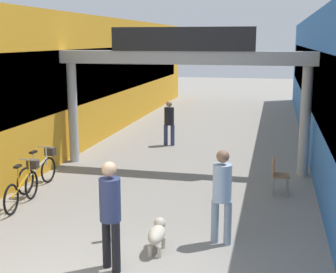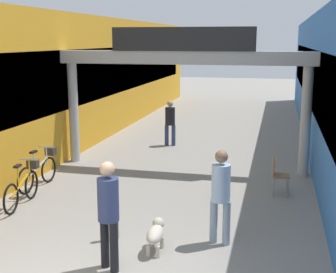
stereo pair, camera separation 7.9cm
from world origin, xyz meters
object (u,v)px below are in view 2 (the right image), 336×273
(pedestrian_carrying_crate, at_px, (170,120))
(bicycle_orange_second, at_px, (24,186))
(pedestrian_companion, at_px, (221,191))
(cafe_chair_wood_nearer, at_px, (277,173))
(bicycle_silver_third, at_px, (40,170))
(pedestrian_with_dog, at_px, (108,208))
(dog_on_leash, at_px, (156,233))
(bollard_post_metal, at_px, (116,213))

(pedestrian_carrying_crate, xyz_separation_m, bicycle_orange_second, (-1.85, -6.58, -0.46))
(pedestrian_companion, distance_m, bicycle_orange_second, 4.70)
(pedestrian_carrying_crate, xyz_separation_m, cafe_chair_wood_nearer, (3.69, -4.57, -0.36))
(bicycle_orange_second, xyz_separation_m, bicycle_silver_third, (-0.28, 1.26, 0.00))
(pedestrian_companion, relative_size, bicycle_silver_third, 1.04)
(pedestrian_with_dog, xyz_separation_m, pedestrian_companion, (1.61, 1.38, -0.03))
(pedestrian_with_dog, bearing_deg, cafe_chair_wood_nearer, 59.72)
(bicycle_silver_third, xyz_separation_m, cafe_chair_wood_nearer, (5.81, 0.75, 0.10))
(dog_on_leash, bearing_deg, bicycle_silver_third, 142.63)
(pedestrian_companion, xyz_separation_m, bollard_post_metal, (-1.89, -0.26, -0.48))
(pedestrian_with_dog, relative_size, bollard_post_metal, 1.76)
(pedestrian_with_dog, relative_size, pedestrian_companion, 1.03)
(bicycle_silver_third, bearing_deg, pedestrian_companion, -25.64)
(pedestrian_companion, bearing_deg, cafe_chair_wood_nearer, 72.12)
(cafe_chair_wood_nearer, bearing_deg, bicycle_orange_second, -160.03)
(pedestrian_companion, bearing_deg, dog_on_leash, -151.79)
(dog_on_leash, height_order, bicycle_orange_second, bicycle_orange_second)
(pedestrian_companion, xyz_separation_m, pedestrian_carrying_crate, (-2.70, 7.64, -0.11))
(bicycle_silver_third, height_order, cafe_chair_wood_nearer, bicycle_silver_third)
(bicycle_orange_second, bearing_deg, dog_on_leash, -24.87)
(pedestrian_with_dog, height_order, bicycle_orange_second, pedestrian_with_dog)
(pedestrian_companion, height_order, pedestrian_carrying_crate, pedestrian_companion)
(dog_on_leash, bearing_deg, pedestrian_with_dog, -124.20)
(pedestrian_companion, distance_m, bollard_post_metal, 1.97)
(dog_on_leash, distance_m, bicycle_orange_second, 3.85)
(bicycle_orange_second, bearing_deg, pedestrian_with_dog, -39.65)
(bicycle_silver_third, bearing_deg, bollard_post_metal, -41.25)
(pedestrian_with_dog, xyz_separation_m, bicycle_silver_third, (-3.22, 3.70, -0.60))
(pedestrian_carrying_crate, relative_size, bicycle_orange_second, 0.94)
(dog_on_leash, bearing_deg, bicycle_orange_second, 155.13)
(pedestrian_carrying_crate, relative_size, bollard_post_metal, 1.54)
(pedestrian_companion, distance_m, dog_on_leash, 1.37)
(pedestrian_companion, height_order, cafe_chair_wood_nearer, pedestrian_companion)
(bicycle_silver_third, bearing_deg, pedestrian_carrying_crate, 68.20)
(bollard_post_metal, bearing_deg, dog_on_leash, -20.21)
(pedestrian_carrying_crate, bearing_deg, bicycle_orange_second, -105.66)
(bicycle_silver_third, distance_m, cafe_chair_wood_nearer, 5.86)
(pedestrian_with_dog, relative_size, dog_on_leash, 2.48)
(pedestrian_carrying_crate, xyz_separation_m, dog_on_leash, (1.64, -8.20, -0.57))
(dog_on_leash, height_order, cafe_chair_wood_nearer, cafe_chair_wood_nearer)
(pedestrian_with_dog, height_order, dog_on_leash, pedestrian_with_dog)
(pedestrian_companion, bearing_deg, pedestrian_with_dog, -139.34)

